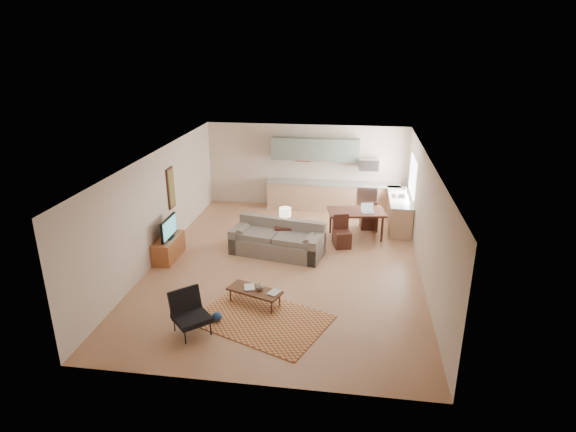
% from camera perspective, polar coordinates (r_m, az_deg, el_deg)
% --- Properties ---
extents(room, '(9.00, 9.00, 9.00)m').
position_cam_1_polar(room, '(11.52, -0.21, 0.42)').
color(room, '#A26E4C').
rests_on(room, ground).
extents(kitchen_counter_back, '(4.26, 0.64, 0.92)m').
position_cam_1_polar(kitchen_counter_back, '(15.66, 5.28, 2.36)').
color(kitchen_counter_back, tan).
rests_on(kitchen_counter_back, ground).
extents(kitchen_counter_right, '(0.64, 2.26, 0.92)m').
position_cam_1_polar(kitchen_counter_right, '(14.59, 13.00, 0.55)').
color(kitchen_counter_right, tan).
rests_on(kitchen_counter_right, ground).
extents(kitchen_range, '(0.62, 0.62, 0.90)m').
position_cam_1_polar(kitchen_range, '(15.66, 9.31, 2.13)').
color(kitchen_range, '#A5A8AD').
rests_on(kitchen_range, ground).
extents(kitchen_microwave, '(0.62, 0.40, 0.35)m').
position_cam_1_polar(kitchen_microwave, '(15.37, 9.54, 6.05)').
color(kitchen_microwave, '#A5A8AD').
rests_on(kitchen_microwave, room).
extents(upper_cabinets, '(2.80, 0.34, 0.70)m').
position_cam_1_polar(upper_cabinets, '(15.46, 3.25, 7.90)').
color(upper_cabinets, slate).
rests_on(upper_cabinets, room).
extents(window_right, '(0.02, 1.40, 1.05)m').
position_cam_1_polar(window_right, '(14.30, 14.54, 4.60)').
color(window_right, white).
rests_on(window_right, room).
extents(wall_art_left, '(0.06, 0.42, 1.10)m').
position_cam_1_polar(wall_art_left, '(13.10, -13.68, 3.24)').
color(wall_art_left, olive).
rests_on(wall_art_left, room).
extents(triptych, '(1.70, 0.04, 0.50)m').
position_cam_1_polar(triptych, '(15.67, 1.82, 7.35)').
color(triptych, beige).
rests_on(triptych, room).
extents(rug, '(2.96, 2.54, 0.02)m').
position_cam_1_polar(rug, '(9.82, -3.10, -12.14)').
color(rug, '#963E20').
rests_on(rug, floor).
extents(sofa, '(2.62, 1.53, 0.86)m').
position_cam_1_polar(sofa, '(12.39, -1.29, -2.68)').
color(sofa, '#695E55').
rests_on(sofa, floor).
extents(coffee_table, '(1.24, 0.83, 0.35)m').
position_cam_1_polar(coffee_table, '(10.25, -3.96, -9.55)').
color(coffee_table, '#442615').
rests_on(coffee_table, floor).
extents(book_a, '(0.36, 0.40, 0.03)m').
position_cam_1_polar(book_a, '(10.24, -5.22, -8.45)').
color(book_a, maroon).
rests_on(book_a, coffee_table).
extents(book_b, '(0.43, 0.45, 0.02)m').
position_cam_1_polar(book_b, '(10.08, -2.14, -8.88)').
color(book_b, navy).
rests_on(book_b, coffee_table).
extents(vase, '(0.21, 0.21, 0.17)m').
position_cam_1_polar(vase, '(10.12, -3.41, -8.32)').
color(vase, black).
rests_on(vase, coffee_table).
extents(armchair, '(1.01, 1.01, 0.82)m').
position_cam_1_polar(armchair, '(9.39, -11.37, -11.34)').
color(armchair, black).
rests_on(armchair, floor).
extents(tv_credenza, '(0.46, 1.18, 0.55)m').
position_cam_1_polar(tv_credenza, '(12.60, -13.95, -3.69)').
color(tv_credenza, brown).
rests_on(tv_credenza, floor).
extents(tv, '(0.09, 0.91, 0.55)m').
position_cam_1_polar(tv, '(12.37, -13.96, -1.39)').
color(tv, black).
rests_on(tv, tv_credenza).
extents(console_table, '(0.61, 0.46, 0.65)m').
position_cam_1_polar(console_table, '(12.74, -0.34, -2.53)').
color(console_table, '#371B14').
rests_on(console_table, floor).
extents(table_lamp, '(0.32, 0.32, 0.52)m').
position_cam_1_polar(table_lamp, '(12.52, -0.35, -0.08)').
color(table_lamp, beige).
rests_on(table_lamp, console_table).
extents(dining_table, '(1.68, 1.14, 0.78)m').
position_cam_1_polar(dining_table, '(13.57, 8.04, -0.95)').
color(dining_table, '#371B14').
rests_on(dining_table, floor).
extents(dining_chair_near, '(0.53, 0.54, 0.87)m').
position_cam_1_polar(dining_chair_near, '(12.87, 6.48, -1.88)').
color(dining_chair_near, '#371B14').
rests_on(dining_chair_near, floor).
extents(dining_chair_far, '(0.48, 0.50, 0.88)m').
position_cam_1_polar(dining_chair_far, '(14.25, 9.46, 0.24)').
color(dining_chair_far, '#371B14').
rests_on(dining_chair_far, floor).
extents(laptop, '(0.37, 0.31, 0.25)m').
position_cam_1_polar(laptop, '(13.30, 9.47, 0.89)').
color(laptop, '#A5A8AD').
rests_on(laptop, dining_table).
extents(soap_bottle, '(0.12, 0.12, 0.19)m').
position_cam_1_polar(soap_bottle, '(14.56, 12.74, 2.82)').
color(soap_bottle, beige).
rests_on(soap_bottle, kitchen_counter_right).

